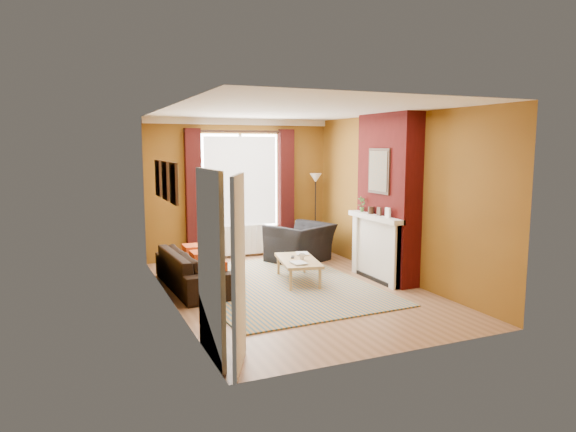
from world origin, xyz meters
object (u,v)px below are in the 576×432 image
at_px(armchair, 300,243).
at_px(coffee_table, 298,262).
at_px(sofa, 195,269).
at_px(wicker_stool, 283,247).
at_px(floor_lamp, 316,191).

bearing_deg(armchair, coffee_table, 38.15).
xyz_separation_m(sofa, wicker_stool, (2.17, 1.48, -0.09)).
relative_size(sofa, wicker_stool, 4.67).
height_order(armchair, coffee_table, armchair).
distance_m(wicker_stool, floor_lamp, 1.39).
bearing_deg(floor_lamp, coffee_table, -123.06).
xyz_separation_m(coffee_table, floor_lamp, (1.31, 2.01, 0.98)).
bearing_deg(coffee_table, wicker_stool, 86.31).
height_order(sofa, armchair, armchair).
xyz_separation_m(armchair, wicker_stool, (-0.17, 0.45, -0.16)).
bearing_deg(sofa, floor_lamp, -63.91).
bearing_deg(wicker_stool, sofa, -145.67).
distance_m(sofa, armchair, 2.56).
distance_m(armchair, coffee_table, 1.55).
height_order(armchair, wicker_stool, armchair).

